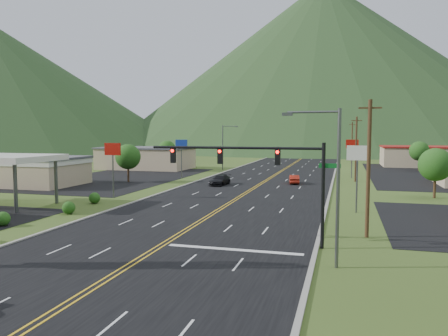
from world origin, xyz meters
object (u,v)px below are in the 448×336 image
(traffic_signal, at_px, (263,167))
(car_dark_mid, at_px, (220,180))
(streetlight_west, at_px, (224,144))
(car_red_far, at_px, (294,179))
(gas_canopy, at_px, (3,159))
(streetlight_east, at_px, (332,177))

(traffic_signal, distance_m, car_dark_mid, 33.59)
(streetlight_west, relative_size, car_red_far, 2.31)
(car_red_far, bearing_deg, car_dark_mid, 14.54)
(gas_canopy, bearing_deg, streetlight_east, -19.88)
(traffic_signal, xyz_separation_m, car_red_far, (-1.78, 35.60, -4.69))
(traffic_signal, bearing_deg, streetlight_west, 107.97)
(streetlight_east, bearing_deg, car_dark_mid, 115.35)
(traffic_signal, xyz_separation_m, gas_canopy, (-28.48, 8.00, -0.46))
(streetlight_west, bearing_deg, car_dark_mid, -75.94)
(gas_canopy, bearing_deg, streetlight_west, 77.87)
(streetlight_east, xyz_separation_m, streetlight_west, (-22.86, 60.00, 0.00))
(gas_canopy, distance_m, car_dark_mid, 28.70)
(car_dark_mid, bearing_deg, streetlight_east, -59.49)
(streetlight_west, xyz_separation_m, car_dark_mid, (6.25, -24.94, -4.48))
(streetlight_west, distance_m, car_red_far, 26.56)
(traffic_signal, distance_m, gas_canopy, 29.59)
(streetlight_east, relative_size, gas_canopy, 0.90)
(streetlight_east, xyz_separation_m, car_dark_mid, (-16.61, 35.06, -4.48))
(streetlight_east, bearing_deg, traffic_signal, 139.61)
(streetlight_west, bearing_deg, traffic_signal, -72.03)
(streetlight_east, distance_m, gas_canopy, 35.28)
(gas_canopy, xyz_separation_m, car_red_far, (26.70, 27.59, -4.23))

